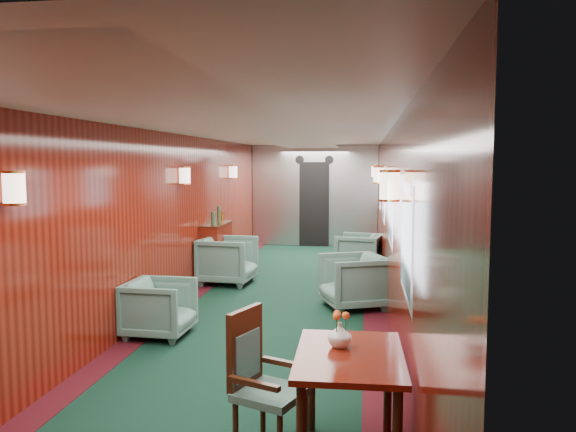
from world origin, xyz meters
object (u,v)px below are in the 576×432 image
(credenza, at_px, (217,250))
(armchair_right_far, at_px, (359,253))
(dining_table, at_px, (349,371))
(armchair_left_far, at_px, (228,260))
(armchair_left_near, at_px, (160,308))
(side_chair, at_px, (259,375))
(armchair_right_near, at_px, (353,281))

(credenza, distance_m, armchair_right_far, 2.57)
(dining_table, xyz_separation_m, armchair_left_far, (-2.14, 5.29, -0.24))
(credenza, distance_m, armchair_left_near, 3.32)
(armchair_left_near, bearing_deg, side_chair, -143.34)
(armchair_left_near, height_order, armchair_left_far, armchair_left_far)
(armchair_left_near, xyz_separation_m, armchair_right_near, (2.17, 1.56, 0.04))
(armchair_left_near, xyz_separation_m, armchair_left_far, (0.10, 2.84, 0.06))
(armchair_left_near, bearing_deg, armchair_right_near, -51.97)
(credenza, xyz_separation_m, armchair_right_near, (2.39, -1.75, -0.12))
(credenza, xyz_separation_m, armchair_left_near, (0.22, -3.31, -0.16))
(credenza, xyz_separation_m, armchair_left_far, (0.32, -0.48, -0.10))
(side_chair, height_order, armchair_right_near, side_chair)
(armchair_left_near, distance_m, armchair_right_near, 2.68)
(credenza, bearing_deg, armchair_right_far, 18.35)
(credenza, distance_m, armchair_left_far, 0.58)
(credenza, height_order, armchair_right_near, credenza)
(side_chair, height_order, armchair_left_far, side_chair)
(credenza, xyz_separation_m, armchair_right_far, (2.44, 0.81, -0.13))
(dining_table, height_order, armchair_left_far, armchair_left_far)
(dining_table, xyz_separation_m, armchair_right_near, (-0.06, 4.01, -0.26))
(side_chair, bearing_deg, armchair_left_near, 146.02)
(side_chair, bearing_deg, credenza, 129.59)
(dining_table, distance_m, armchair_left_far, 5.71)
(credenza, bearing_deg, armchair_left_near, -86.17)
(dining_table, height_order, credenza, credenza)
(armchair_right_near, bearing_deg, armchair_left_far, -143.38)
(dining_table, xyz_separation_m, credenza, (-2.46, 5.76, -0.14))
(dining_table, bearing_deg, armchair_left_near, 130.96)
(armchair_left_far, distance_m, armchair_right_near, 2.43)
(dining_table, bearing_deg, credenza, 111.69)
(dining_table, height_order, armchair_right_near, dining_table)
(armchair_right_far, bearing_deg, credenza, -60.57)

